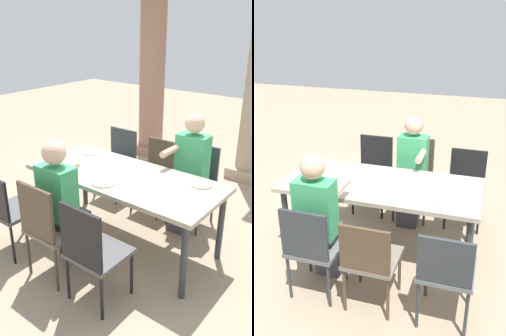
# 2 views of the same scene
# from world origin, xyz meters

# --- Properties ---
(ground_plane) EXTENTS (16.00, 16.00, 0.00)m
(ground_plane) POSITION_xyz_m (0.00, 0.00, 0.00)
(ground_plane) COLOR gray
(dining_table) EXTENTS (2.00, 0.86, 0.78)m
(dining_table) POSITION_xyz_m (0.00, 0.00, 0.71)
(dining_table) COLOR tan
(dining_table) RESTS_ON ground
(chair_west_north) EXTENTS (0.44, 0.44, 0.88)m
(chair_west_north) POSITION_xyz_m (-0.78, 0.85, 0.53)
(chair_west_north) COLOR #5B5E61
(chair_west_north) RESTS_ON ground
(chair_west_south) EXTENTS (0.44, 0.44, 0.88)m
(chair_west_south) POSITION_xyz_m (-0.78, -0.85, 0.51)
(chair_west_south) COLOR #4F4F50
(chair_west_south) RESTS_ON ground
(chair_mid_north) EXTENTS (0.44, 0.44, 0.86)m
(chair_mid_north) POSITION_xyz_m (-0.16, 0.85, 0.50)
(chair_mid_north) COLOR #6A6158
(chair_mid_north) RESTS_ON ground
(chair_mid_south) EXTENTS (0.44, 0.44, 0.96)m
(chair_mid_south) POSITION_xyz_m (-0.16, -0.86, 0.55)
(chair_mid_south) COLOR #6A6158
(chair_mid_south) RESTS_ON ground
(chair_east_north) EXTENTS (0.44, 0.44, 0.91)m
(chair_east_north) POSITION_xyz_m (0.36, 0.85, 0.53)
(chair_east_north) COLOR #5B5E61
(chair_east_north) RESTS_ON ground
(chair_east_south) EXTENTS (0.44, 0.44, 0.93)m
(chair_east_south) POSITION_xyz_m (0.36, -0.86, 0.53)
(chair_east_south) COLOR #4F4F50
(chair_east_south) RESTS_ON ground
(diner_woman_green) EXTENTS (0.34, 0.49, 1.31)m
(diner_woman_green) POSITION_xyz_m (0.36, 0.68, 0.70)
(diner_woman_green) COLOR #3F3F4C
(diner_woman_green) RESTS_ON ground
(diner_man_white) EXTENTS (0.35, 0.49, 1.29)m
(diner_man_white) POSITION_xyz_m (-0.16, -0.66, 0.69)
(diner_man_white) COLOR #3F3F4C
(diner_man_white) RESTS_ON ground
(stone_column_near) EXTENTS (0.55, 0.55, 2.81)m
(stone_column_near) POSITION_xyz_m (-1.40, 2.50, 1.38)
(stone_column_near) COLOR #936B56
(stone_column_near) RESTS_ON ground
(plate_0) EXTENTS (0.21, 0.21, 0.02)m
(plate_0) POSITION_xyz_m (-0.69, 0.26, 0.79)
(plate_0) COLOR white
(plate_0) RESTS_ON dining_table
(fork_0) EXTENTS (0.03, 0.17, 0.01)m
(fork_0) POSITION_xyz_m (-0.84, 0.26, 0.78)
(fork_0) COLOR silver
(fork_0) RESTS_ON dining_table
(spoon_0) EXTENTS (0.02, 0.17, 0.01)m
(spoon_0) POSITION_xyz_m (-0.54, 0.26, 0.78)
(spoon_0) COLOR silver
(spoon_0) RESTS_ON dining_table
(plate_1) EXTENTS (0.24, 0.24, 0.02)m
(plate_1) POSITION_xyz_m (-0.02, -0.27, 0.79)
(plate_1) COLOR white
(plate_1) RESTS_ON dining_table
(fork_1) EXTENTS (0.03, 0.17, 0.01)m
(fork_1) POSITION_xyz_m (-0.17, -0.27, 0.78)
(fork_1) COLOR silver
(fork_1) RESTS_ON dining_table
(spoon_1) EXTENTS (0.04, 0.17, 0.01)m
(spoon_1) POSITION_xyz_m (0.13, -0.27, 0.78)
(spoon_1) COLOR silver
(spoon_1) RESTS_ON dining_table
(plate_2) EXTENTS (0.21, 0.21, 0.02)m
(plate_2) POSITION_xyz_m (0.72, 0.26, 0.79)
(plate_2) COLOR silver
(plate_2) RESTS_ON dining_table
(fork_2) EXTENTS (0.02, 0.17, 0.01)m
(fork_2) POSITION_xyz_m (0.57, 0.26, 0.78)
(fork_2) COLOR silver
(fork_2) RESTS_ON dining_table
(spoon_2) EXTENTS (0.03, 0.17, 0.01)m
(spoon_2) POSITION_xyz_m (0.87, 0.26, 0.78)
(spoon_2) COLOR silver
(spoon_2) RESTS_ON dining_table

